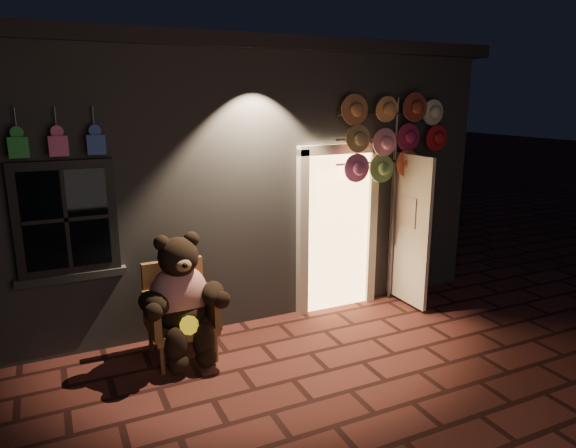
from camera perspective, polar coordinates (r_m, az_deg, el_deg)
ground at (r=5.40m, az=0.55°, el=-16.91°), size 60.00×60.00×0.00m
shop_building at (r=8.47m, az=-11.33°, el=6.63°), size 7.30×5.95×3.51m
wicker_armchair at (r=5.79m, az=-12.01°, el=-9.33°), size 0.72×0.65×1.02m
teddy_bear at (r=5.60m, az=-11.76°, el=-8.08°), size 1.00×0.78×1.38m
hat_rack at (r=6.83m, az=11.67°, el=9.32°), size 1.65×0.22×2.79m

